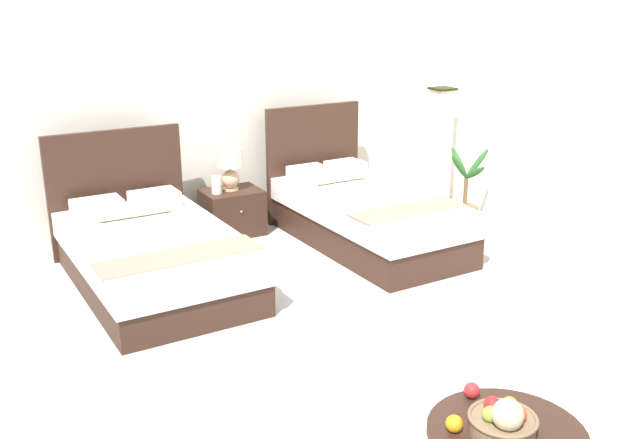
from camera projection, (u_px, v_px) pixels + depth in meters
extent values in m
cube|color=#BCB6AF|center=(365.00, 337.00, 5.22)|extent=(9.27, 9.76, 0.02)
cube|color=white|center=(209.00, 93.00, 7.34)|extent=(9.27, 0.12, 2.83)
cube|color=white|center=(607.00, 108.00, 6.41)|extent=(0.12, 5.36, 2.83)
cube|color=#352017|center=(157.00, 273.00, 6.03)|extent=(1.28, 2.11, 0.27)
cube|color=white|center=(155.00, 246.00, 5.95)|extent=(1.32, 2.15, 0.22)
cube|color=#352017|center=(117.00, 192.00, 6.75)|extent=(1.29, 0.10, 1.20)
cube|color=white|center=(97.00, 207.00, 6.40)|extent=(0.45, 0.31, 0.14)
cube|color=white|center=(154.00, 199.00, 6.66)|extent=(0.45, 0.31, 0.14)
cylinder|color=beige|center=(134.00, 209.00, 6.33)|extent=(0.67, 0.17, 0.15)
cube|color=#9F7963|center=(180.00, 256.00, 5.40)|extent=(1.28, 0.42, 0.01)
cube|color=#352017|center=(369.00, 231.00, 7.02)|extent=(1.12, 2.17, 0.31)
cube|color=white|center=(370.00, 205.00, 6.93)|extent=(1.16, 2.21, 0.22)
cube|color=#352017|center=(313.00, 162.00, 7.76)|extent=(1.13, 0.10, 1.26)
cube|color=white|center=(308.00, 173.00, 7.42)|extent=(0.39, 0.31, 0.14)
cube|color=white|center=(345.00, 168.00, 7.65)|extent=(0.39, 0.31, 0.14)
cylinder|color=beige|center=(339.00, 175.00, 7.34)|extent=(0.58, 0.17, 0.15)
cube|color=#9F7963|center=(409.00, 210.00, 6.40)|extent=(1.12, 0.40, 0.01)
cube|color=#352017|center=(233.00, 212.00, 7.34)|extent=(0.59, 0.46, 0.47)
sphere|color=tan|center=(241.00, 212.00, 7.12)|extent=(0.02, 0.02, 0.02)
cylinder|color=#D7A983|center=(231.00, 189.00, 7.28)|extent=(0.16, 0.16, 0.02)
ellipsoid|color=#D7A983|center=(230.00, 179.00, 7.25)|extent=(0.18, 0.18, 0.19)
cylinder|color=#99844C|center=(230.00, 168.00, 7.21)|extent=(0.02, 0.02, 0.04)
cylinder|color=beige|center=(230.00, 158.00, 7.18)|extent=(0.27, 0.27, 0.18)
cylinder|color=silver|center=(217.00, 186.00, 7.13)|extent=(0.10, 0.10, 0.17)
torus|color=silver|center=(216.00, 177.00, 7.10)|extent=(0.10, 0.10, 0.01)
cylinder|color=#352017|center=(507.00, 434.00, 3.38)|extent=(0.77, 0.77, 0.04)
cylinder|color=#7F6447|center=(502.00, 426.00, 3.35)|extent=(0.31, 0.31, 0.09)
torus|color=#7F6447|center=(503.00, 418.00, 3.33)|extent=(0.33, 0.33, 0.02)
sphere|color=#90AD39|center=(490.00, 414.00, 3.30)|extent=(0.08, 0.08, 0.08)
sphere|color=#CBBE8D|center=(508.00, 415.00, 3.25)|extent=(0.15, 0.15, 0.15)
sphere|color=#AF402B|center=(519.00, 415.00, 3.30)|extent=(0.08, 0.08, 0.08)
sphere|color=orange|center=(509.00, 405.00, 3.38)|extent=(0.08, 0.08, 0.08)
sphere|color=red|center=(492.00, 405.00, 3.38)|extent=(0.08, 0.08, 0.08)
sphere|color=red|center=(472.00, 390.00, 3.64)|extent=(0.08, 0.08, 0.08)
sphere|color=orange|center=(454.00, 424.00, 3.36)|extent=(0.08, 0.08, 0.08)
cube|color=black|center=(436.00, 207.00, 8.28)|extent=(0.24, 0.24, 0.03)
cube|color=#F2E0C5|center=(439.00, 149.00, 8.07)|extent=(0.20, 0.20, 1.35)
cube|color=black|center=(443.00, 89.00, 7.85)|extent=(0.24, 0.24, 0.02)
cylinder|color=brown|center=(464.00, 217.00, 7.58)|extent=(0.30, 0.30, 0.23)
cylinder|color=brown|center=(465.00, 192.00, 7.49)|extent=(0.04, 0.04, 0.32)
ellipsoid|color=#285A26|center=(477.00, 163.00, 7.44)|extent=(0.28, 0.11, 0.34)
ellipsoid|color=#285A26|center=(459.00, 162.00, 7.53)|extent=(0.08, 0.34, 0.32)
ellipsoid|color=#285A26|center=(459.00, 167.00, 7.36)|extent=(0.25, 0.07, 0.30)
ellipsoid|color=#285A26|center=(475.00, 173.00, 7.32)|extent=(0.07, 0.28, 0.22)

